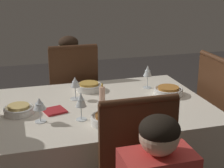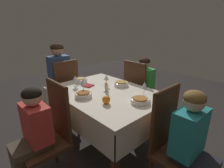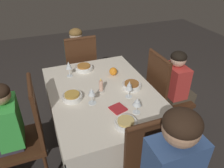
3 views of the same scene
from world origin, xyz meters
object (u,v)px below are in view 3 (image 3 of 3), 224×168
(chair_south, at_px, (27,133))
(wine_glass_east, at_px, (137,102))
(chair_west, at_px, (81,69))
(wine_glass_south, at_px, (92,93))
(chair_north, at_px, (164,94))
(wine_glass_north, at_px, (129,86))
(person_child_red, at_px, (178,89))
(orange_fruit, at_px, (113,71))
(candle_centerpiece, at_px, (101,87))
(bowl_west, at_px, (84,67))
(person_child_teal, at_px, (77,61))
(dining_table, at_px, (102,100))
(bowl_east, at_px, (126,123))
(bowl_south, at_px, (72,96))
(wine_glass_west, at_px, (69,66))
(napkin_red_folded, at_px, (118,109))
(bowl_north, at_px, (132,85))
(person_child_green, at_px, (4,135))

(chair_south, relative_size, wine_glass_east, 7.19)
(chair_west, height_order, wine_glass_south, chair_west)
(chair_north, bearing_deg, wine_glass_north, 110.04)
(chair_west, distance_m, person_child_red, 1.24)
(orange_fruit, bearing_deg, person_child_red, 71.13)
(chair_north, relative_size, candle_centerpiece, 7.33)
(chair_north, height_order, bowl_west, chair_north)
(chair_north, bearing_deg, person_child_red, -90.00)
(person_child_teal, bearing_deg, wine_glass_east, 96.23)
(dining_table, height_order, bowl_east, bowl_east)
(bowl_south, bearing_deg, chair_north, 92.29)
(bowl_west, xyz_separation_m, orange_fruit, (0.22, 0.26, 0.01))
(wine_glass_north, bearing_deg, candle_centerpiece, -130.15)
(wine_glass_east, height_order, wine_glass_west, wine_glass_west)
(wine_glass_north, bearing_deg, napkin_red_folded, -50.38)
(chair_west, relative_size, wine_glass_east, 7.19)
(wine_glass_east, height_order, candle_centerpiece, wine_glass_east)
(wine_glass_east, relative_size, bowl_west, 0.73)
(person_child_teal, bearing_deg, chair_north, 124.20)
(wine_glass_north, bearing_deg, person_child_teal, -171.09)
(wine_glass_south, xyz_separation_m, bowl_north, (-0.10, 0.42, -0.08))
(chair_south, relative_size, bowl_north, 5.38)
(person_child_teal, xyz_separation_m, bowl_west, (0.59, -0.05, 0.20))
(napkin_red_folded, bearing_deg, chair_north, 115.29)
(chair_west, xyz_separation_m, person_child_green, (0.96, -0.88, 0.04))
(person_child_green, distance_m, wine_glass_north, 1.12)
(napkin_red_folded, bearing_deg, bowl_west, -173.60)
(chair_north, bearing_deg, person_child_teal, 34.20)
(chair_north, bearing_deg, candle_centerpiece, 91.41)
(bowl_east, bearing_deg, chair_west, -179.38)
(orange_fruit, bearing_deg, wine_glass_south, -41.24)
(person_child_green, distance_m, orange_fruit, 1.16)
(chair_west, xyz_separation_m, chair_south, (0.96, -0.71, 0.00))
(wine_glass_north, xyz_separation_m, candle_centerpiece, (-0.17, -0.20, -0.07))
(dining_table, height_order, person_child_green, person_child_green)
(wine_glass_south, relative_size, orange_fruit, 1.83)
(candle_centerpiece, bearing_deg, bowl_north, 81.69)
(chair_south, xyz_separation_m, orange_fruit, (-0.32, 0.92, 0.25))
(person_child_red, relative_size, wine_glass_west, 6.14)
(dining_table, distance_m, wine_glass_south, 0.29)
(dining_table, xyz_separation_m, bowl_south, (0.02, -0.28, 0.13))
(chair_south, relative_size, napkin_red_folded, 6.92)
(chair_north, xyz_separation_m, wine_glass_south, (0.16, -0.85, 0.32))
(wine_glass_east, height_order, bowl_south, wine_glass_east)
(chair_north, height_order, napkin_red_folded, chair_north)
(chair_south, relative_size, wine_glass_south, 6.68)
(bowl_north, xyz_separation_m, napkin_red_folded, (0.26, -0.24, -0.02))
(bowl_south, relative_size, orange_fruit, 2.19)
(bowl_west, bearing_deg, wine_glass_south, -8.19)
(chair_south, height_order, bowl_east, chair_south)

